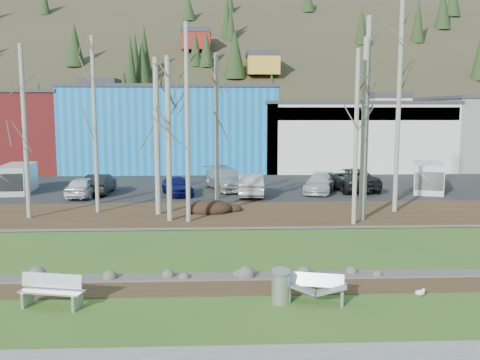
{
  "coord_description": "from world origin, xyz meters",
  "views": [
    {
      "loc": [
        -1.71,
        -15.56,
        6.09
      ],
      "look_at": [
        -0.47,
        11.16,
        2.5
      ],
      "focal_mm": 40.0,
      "sensor_mm": 36.0,
      "label": 1
    }
  ],
  "objects_px": {
    "car_1": "(100,184)",
    "car_5": "(351,179)",
    "car_3": "(177,186)",
    "car_2": "(226,179)",
    "car_0": "(84,187)",
    "bench_damaged": "(315,288)",
    "seagull": "(420,292)",
    "van_grey": "(17,179)",
    "van_white": "(428,177)",
    "litter_bin": "(281,288)",
    "car_4": "(250,185)",
    "car_6": "(319,184)",
    "bench_intact": "(52,291)"
  },
  "relations": [
    {
      "from": "car_1",
      "to": "car_5",
      "type": "height_order",
      "value": "car_5"
    },
    {
      "from": "car_4",
      "to": "car_6",
      "type": "height_order",
      "value": "car_4"
    },
    {
      "from": "litter_bin",
      "to": "car_3",
      "type": "bearing_deg",
      "value": 102.82
    },
    {
      "from": "bench_damaged",
      "to": "car_0",
      "type": "relative_size",
      "value": 0.5
    },
    {
      "from": "car_3",
      "to": "car_5",
      "type": "bearing_deg",
      "value": -10.42
    },
    {
      "from": "car_3",
      "to": "car_4",
      "type": "xyz_separation_m",
      "value": [
        5.03,
        -0.61,
        0.12
      ]
    },
    {
      "from": "bench_intact",
      "to": "car_3",
      "type": "height_order",
      "value": "car_3"
    },
    {
      "from": "car_3",
      "to": "car_5",
      "type": "xyz_separation_m",
      "value": [
        12.56,
        1.7,
        0.14
      ]
    },
    {
      "from": "car_5",
      "to": "car_6",
      "type": "distance_m",
      "value": 2.78
    },
    {
      "from": "van_white",
      "to": "car_0",
      "type": "bearing_deg",
      "value": -156.43
    },
    {
      "from": "car_2",
      "to": "car_6",
      "type": "distance_m",
      "value": 6.87
    },
    {
      "from": "bench_damaged",
      "to": "car_6",
      "type": "bearing_deg",
      "value": 92.67
    },
    {
      "from": "bench_intact",
      "to": "car_2",
      "type": "height_order",
      "value": "car_2"
    },
    {
      "from": "car_0",
      "to": "car_4",
      "type": "relative_size",
      "value": 0.86
    },
    {
      "from": "bench_damaged",
      "to": "van_grey",
      "type": "distance_m",
      "value": 28.05
    },
    {
      "from": "bench_damaged",
      "to": "car_5",
      "type": "distance_m",
      "value": 23.17
    },
    {
      "from": "car_1",
      "to": "car_2",
      "type": "relative_size",
      "value": 0.78
    },
    {
      "from": "car_1",
      "to": "car_5",
      "type": "distance_m",
      "value": 18.05
    },
    {
      "from": "car_1",
      "to": "car_2",
      "type": "bearing_deg",
      "value": -169.3
    },
    {
      "from": "bench_damaged",
      "to": "car_6",
      "type": "relative_size",
      "value": 0.46
    },
    {
      "from": "car_0",
      "to": "car_3",
      "type": "xyz_separation_m",
      "value": [
        6.26,
        0.56,
        -0.03
      ]
    },
    {
      "from": "litter_bin",
      "to": "van_grey",
      "type": "height_order",
      "value": "van_grey"
    },
    {
      "from": "litter_bin",
      "to": "van_white",
      "type": "xyz_separation_m",
      "value": [
        13.27,
        21.25,
        0.68
      ]
    },
    {
      "from": "car_5",
      "to": "car_4",
      "type": "bearing_deg",
      "value": 10.14
    },
    {
      "from": "car_0",
      "to": "car_3",
      "type": "height_order",
      "value": "car_0"
    },
    {
      "from": "bench_damaged",
      "to": "seagull",
      "type": "bearing_deg",
      "value": 17.63
    },
    {
      "from": "seagull",
      "to": "car_5",
      "type": "xyz_separation_m",
      "value": [
        3.28,
        21.94,
        0.79
      ]
    },
    {
      "from": "car_1",
      "to": "car_2",
      "type": "xyz_separation_m",
      "value": [
        8.87,
        1.53,
        0.09
      ]
    },
    {
      "from": "bench_damaged",
      "to": "van_grey",
      "type": "xyz_separation_m",
      "value": [
        -17.26,
        22.1,
        0.69
      ]
    },
    {
      "from": "car_4",
      "to": "car_5",
      "type": "xyz_separation_m",
      "value": [
        7.53,
        2.31,
        0.02
      ]
    },
    {
      "from": "litter_bin",
      "to": "car_0",
      "type": "distance_m",
      "value": 22.77
    },
    {
      "from": "seagull",
      "to": "car_5",
      "type": "height_order",
      "value": "car_5"
    },
    {
      "from": "car_4",
      "to": "car_1",
      "type": "bearing_deg",
      "value": -5.56
    },
    {
      "from": "car_4",
      "to": "car_6",
      "type": "distance_m",
      "value": 5.12
    },
    {
      "from": "litter_bin",
      "to": "car_6",
      "type": "xyz_separation_m",
      "value": [
        5.34,
        21.11,
        0.3
      ]
    },
    {
      "from": "car_4",
      "to": "van_grey",
      "type": "xyz_separation_m",
      "value": [
        -16.51,
        2.25,
        0.21
      ]
    },
    {
      "from": "car_6",
      "to": "bench_damaged",
      "type": "bearing_deg",
      "value": -82.76
    },
    {
      "from": "bench_damaged",
      "to": "car_2",
      "type": "relative_size",
      "value": 0.37
    },
    {
      "from": "car_6",
      "to": "car_3",
      "type": "bearing_deg",
      "value": -158.11
    },
    {
      "from": "van_white",
      "to": "car_1",
      "type": "bearing_deg",
      "value": -159.79
    },
    {
      "from": "bench_damaged",
      "to": "car_6",
      "type": "height_order",
      "value": "car_6"
    },
    {
      "from": "car_2",
      "to": "car_5",
      "type": "bearing_deg",
      "value": -22.19
    },
    {
      "from": "seagull",
      "to": "van_grey",
      "type": "bearing_deg",
      "value": 116.84
    },
    {
      "from": "bench_damaged",
      "to": "litter_bin",
      "type": "bearing_deg",
      "value": -161.91
    },
    {
      "from": "litter_bin",
      "to": "van_grey",
      "type": "bearing_deg",
      "value": 126.06
    },
    {
      "from": "car_3",
      "to": "van_white",
      "type": "distance_m",
      "value": 17.96
    },
    {
      "from": "car_2",
      "to": "van_grey",
      "type": "relative_size",
      "value": 1.16
    },
    {
      "from": "litter_bin",
      "to": "car_1",
      "type": "distance_m",
      "value": 23.68
    },
    {
      "from": "bench_intact",
      "to": "car_4",
      "type": "relative_size",
      "value": 0.44
    },
    {
      "from": "seagull",
      "to": "car_1",
      "type": "distance_m",
      "value": 25.76
    }
  ]
}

